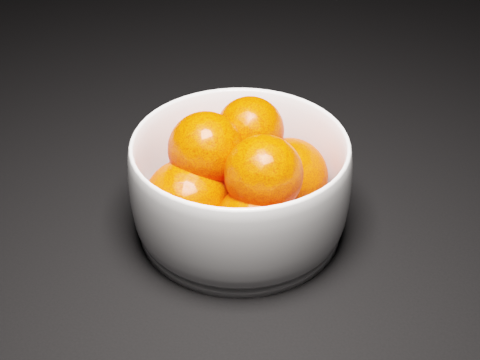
% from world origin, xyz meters
% --- Properties ---
extents(ground, '(3.00, 3.00, 0.00)m').
position_xyz_m(ground, '(0.00, 0.00, 0.00)').
color(ground, black).
rests_on(ground, ground).
extents(bowl, '(0.20, 0.20, 0.10)m').
position_xyz_m(bowl, '(0.25, 0.01, 0.05)').
color(bowl, silver).
rests_on(bowl, ground).
extents(orange_pile, '(0.14, 0.15, 0.11)m').
position_xyz_m(orange_pile, '(0.25, 0.00, 0.06)').
color(orange_pile, '#EB2D00').
rests_on(orange_pile, bowl).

